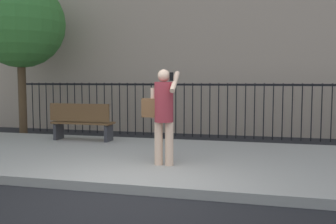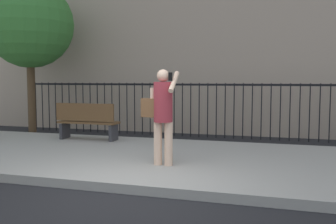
# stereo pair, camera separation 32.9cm
# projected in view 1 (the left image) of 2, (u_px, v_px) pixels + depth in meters

# --- Properties ---
(ground_plane) EXTENTS (60.00, 60.00, 0.00)m
(ground_plane) POSITION_uv_depth(u_px,v_px,m) (127.00, 195.00, 5.69)
(ground_plane) COLOR black
(sidewalk) EXTENTS (28.00, 4.40, 0.15)m
(sidewalk) POSITION_uv_depth(u_px,v_px,m) (165.00, 160.00, 7.81)
(sidewalk) COLOR #9E9B93
(sidewalk) RESTS_ON ground
(iron_fence) EXTENTS (12.03, 0.04, 1.60)m
(iron_fence) POSITION_uv_depth(u_px,v_px,m) (197.00, 103.00, 11.30)
(iron_fence) COLOR black
(iron_fence) RESTS_ON ground
(pedestrian_on_phone) EXTENTS (0.65, 0.50, 1.73)m
(pedestrian_on_phone) POSITION_uv_depth(u_px,v_px,m) (163.00, 110.00, 6.90)
(pedestrian_on_phone) COLOR beige
(pedestrian_on_phone) RESTS_ON sidewalk
(street_bench) EXTENTS (1.60, 0.45, 0.95)m
(street_bench) POSITION_uv_depth(u_px,v_px,m) (82.00, 121.00, 9.72)
(street_bench) COLOR brown
(street_bench) RESTS_ON sidewalk
(street_tree_near) EXTENTS (2.63, 2.63, 4.67)m
(street_tree_near) POSITION_uv_depth(u_px,v_px,m) (20.00, 24.00, 11.34)
(street_tree_near) COLOR #4C3823
(street_tree_near) RESTS_ON ground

